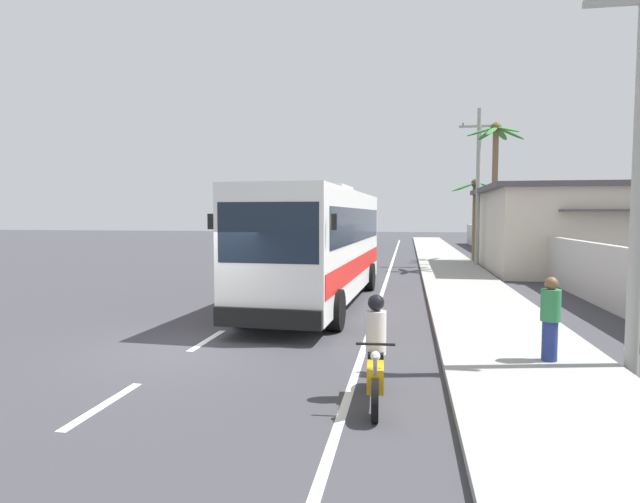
{
  "coord_description": "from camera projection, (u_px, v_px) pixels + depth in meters",
  "views": [
    {
      "loc": [
        4.52,
        -10.46,
        2.87
      ],
      "look_at": [
        1.72,
        6.04,
        1.7
      ],
      "focal_mm": 29.04,
      "sensor_mm": 36.0,
      "label": 1
    }
  ],
  "objects": [
    {
      "name": "ground_plane",
      "position": [
        196.0,
        348.0,
        11.24
      ],
      "size": [
        160.0,
        160.0,
        0.0
      ],
      "primitive_type": "plane",
      "color": "#3A3A3F"
    },
    {
      "name": "sidewalk_kerb",
      "position": [
        467.0,
        288.0,
        19.94
      ],
      "size": [
        3.2,
        90.0,
        0.14
      ],
      "primitive_type": "cube",
      "color": "#999993",
      "rests_on": "ground"
    },
    {
      "name": "lane_markings",
      "position": [
        361.0,
        275.0,
        24.93
      ],
      "size": [
        3.76,
        71.0,
        0.01
      ],
      "color": "white",
      "rests_on": "ground"
    },
    {
      "name": "boundary_wall",
      "position": [
        545.0,
        257.0,
        23.18
      ],
      "size": [
        0.24,
        60.0,
        1.97
      ],
      "primitive_type": "cube",
      "color": "#B2B2AD",
      "rests_on": "ground"
    },
    {
      "name": "coach_bus_foreground",
      "position": [
        320.0,
        241.0,
        16.78
      ],
      "size": [
        3.33,
        11.2,
        3.9
      ],
      "color": "white",
      "rests_on": "ground"
    },
    {
      "name": "coach_bus_far_lane",
      "position": [
        336.0,
        225.0,
        45.39
      ],
      "size": [
        3.34,
        11.71,
        3.85
      ],
      "color": "#2366A8",
      "rests_on": "ground"
    },
    {
      "name": "motorcycle_beside_bus",
      "position": [
        376.0,
        359.0,
        7.91
      ],
      "size": [
        0.56,
        1.96,
        1.66
      ],
      "color": "black",
      "rests_on": "ground"
    },
    {
      "name": "pedestrian_near_kerb",
      "position": [
        550.0,
        317.0,
        9.68
      ],
      "size": [
        0.36,
        0.36,
        1.59
      ],
      "rotation": [
        0.0,
        0.0,
        5.32
      ],
      "color": "navy",
      "rests_on": "sidewalk_kerb"
    },
    {
      "name": "utility_pole_mid",
      "position": [
        478.0,
        185.0,
        28.49
      ],
      "size": [
        2.17,
        0.24,
        8.71
      ],
      "color": "#9E9E99",
      "rests_on": "ground"
    },
    {
      "name": "palm_nearest",
      "position": [
        475.0,
        205.0,
        31.45
      ],
      "size": [
        3.27,
        3.19,
        5.09
      ],
      "color": "brown",
      "rests_on": "ground"
    },
    {
      "name": "palm_second",
      "position": [
        495.0,
        167.0,
        26.11
      ],
      "size": [
        2.94,
        2.79,
        7.53
      ],
      "color": "brown",
      "rests_on": "ground"
    }
  ]
}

